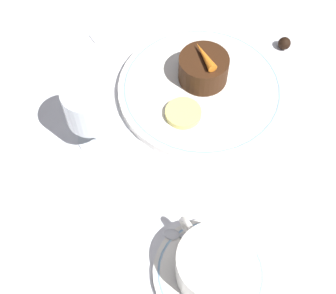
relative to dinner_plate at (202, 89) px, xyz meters
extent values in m
plane|color=white|center=(-0.01, 0.02, -0.01)|extent=(3.00, 3.00, 0.00)
cylinder|color=white|center=(0.00, 0.00, 0.00)|extent=(0.27, 0.27, 0.01)
torus|color=#8CB2D1|center=(0.00, 0.00, 0.00)|extent=(0.25, 0.25, 0.00)
cylinder|color=white|center=(-0.25, 0.17, 0.00)|extent=(0.15, 0.15, 0.01)
torus|color=#8CB2D1|center=(-0.25, 0.17, 0.00)|extent=(0.14, 0.14, 0.00)
cylinder|color=white|center=(-0.25, 0.16, 0.03)|extent=(0.10, 0.10, 0.05)
cylinder|color=brown|center=(-0.25, 0.16, 0.03)|extent=(0.08, 0.08, 0.04)
torus|color=white|center=(-0.20, 0.16, 0.03)|extent=(0.03, 0.01, 0.04)
cube|color=silver|center=(-0.22, 0.14, 0.00)|extent=(0.06, 0.06, 0.00)
ellipsoid|color=silver|center=(-0.18, 0.18, 0.00)|extent=(0.03, 0.03, 0.00)
cylinder|color=silver|center=(0.01, 0.19, -0.01)|extent=(0.06, 0.06, 0.01)
cylinder|color=silver|center=(0.01, 0.19, 0.02)|extent=(0.01, 0.01, 0.05)
cylinder|color=silver|center=(0.01, 0.19, 0.08)|extent=(0.07, 0.07, 0.06)
cylinder|color=#470A14|center=(0.01, 0.19, 0.07)|extent=(0.06, 0.06, 0.03)
cube|color=silver|center=(0.20, -0.02, -0.01)|extent=(0.01, 0.13, 0.01)
cube|color=silver|center=(0.20, 0.07, -0.01)|extent=(0.02, 0.05, 0.01)
cylinder|color=#381E0F|center=(0.01, -0.01, 0.03)|extent=(0.08, 0.08, 0.04)
cone|color=orange|center=(0.01, -0.01, 0.06)|extent=(0.06, 0.02, 0.01)
cylinder|color=#EFE075|center=(-0.03, 0.06, 0.01)|extent=(0.06, 0.06, 0.01)
sphere|color=black|center=(0.00, -0.18, 0.00)|extent=(0.02, 0.02, 0.02)
camera|label=1|loc=(-0.37, 0.31, 0.60)|focal=50.00mm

